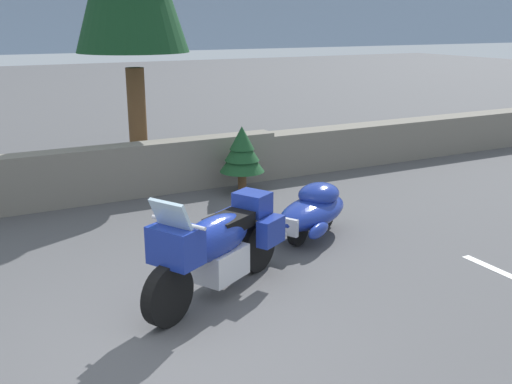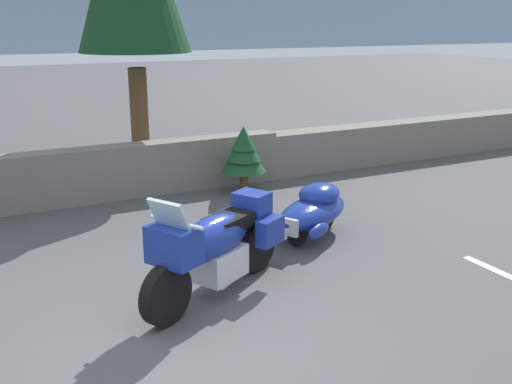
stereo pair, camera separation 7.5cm
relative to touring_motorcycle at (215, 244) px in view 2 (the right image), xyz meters
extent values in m
plane|color=#4C4C4F|center=(-0.93, -0.80, -0.62)|extent=(80.00, 80.00, 0.00)
cube|color=slate|center=(-0.93, 4.33, -0.15)|extent=(8.00, 0.44, 0.94)
cube|color=slate|center=(7.07, 4.40, -0.19)|extent=(8.00, 0.59, 0.87)
cylinder|color=black|center=(-0.72, -0.39, -0.29)|extent=(0.65, 0.44, 0.66)
cylinder|color=black|center=(0.73, 0.40, -0.29)|extent=(0.65, 0.44, 0.66)
cube|color=silver|center=(0.05, 0.03, -0.24)|extent=(0.74, 0.67, 0.36)
ellipsoid|color=navy|center=(-0.04, -0.02, 0.09)|extent=(1.26, 0.96, 0.48)
cube|color=navy|center=(-0.59, -0.32, 0.21)|extent=(0.57, 0.63, 0.40)
cube|color=#9EB7C6|center=(-0.63, -0.34, 0.54)|extent=(0.38, 0.48, 0.34)
cube|color=black|center=(0.22, 0.12, 0.19)|extent=(0.66, 0.58, 0.16)
cube|color=navy|center=(0.64, 0.35, 0.29)|extent=(0.47, 0.50, 0.28)
cube|color=navy|center=(0.74, 0.06, 0.01)|extent=(0.43, 0.33, 0.32)
cube|color=navy|center=(0.45, 0.59, 0.01)|extent=(0.43, 0.33, 0.32)
cylinder|color=silver|center=(-0.54, -0.30, 0.44)|extent=(0.37, 0.63, 0.04)
cylinder|color=silver|center=(-0.67, -0.37, -0.04)|extent=(0.26, 0.18, 0.54)
cylinder|color=black|center=(1.64, 0.90, -0.40)|extent=(0.43, 0.30, 0.44)
cylinder|color=black|center=(2.37, 1.29, -0.40)|extent=(0.43, 0.30, 0.44)
ellipsoid|color=navy|center=(2.01, 1.10, -0.24)|extent=(1.64, 1.32, 0.40)
ellipsoid|color=navy|center=(2.16, 1.18, -0.02)|extent=(0.90, 0.84, 0.32)
cube|color=silver|center=(1.38, 0.76, -0.26)|extent=(0.21, 0.31, 0.24)
ellipsoid|color=navy|center=(1.80, 0.62, -0.34)|extent=(0.52, 0.37, 0.20)
ellipsoid|color=navy|center=(1.49, 1.18, -0.34)|extent=(0.52, 0.37, 0.20)
cylinder|color=silver|center=(1.04, 0.57, -0.35)|extent=(0.64, 0.38, 0.05)
cylinder|color=brown|center=(0.78, 5.51, 0.47)|extent=(0.35, 0.35, 2.17)
cylinder|color=brown|center=(2.12, 3.61, -0.44)|extent=(0.16, 0.16, 0.35)
cone|color=#194723|center=(2.12, 3.61, 0.06)|extent=(0.81, 0.81, 0.56)
cone|color=#194723|center=(2.12, 3.61, 0.23)|extent=(0.63, 0.63, 0.49)
cone|color=#194723|center=(2.12, 3.61, 0.40)|extent=(0.45, 0.45, 0.42)
camera|label=1|loc=(-2.46, -5.65, 2.41)|focal=41.10mm
camera|label=2|loc=(-2.39, -5.68, 2.41)|focal=41.10mm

